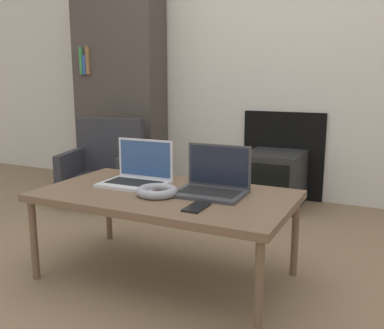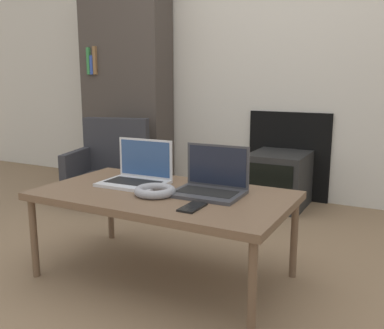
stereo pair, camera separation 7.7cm
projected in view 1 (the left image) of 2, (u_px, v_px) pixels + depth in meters
The scene contains 10 objects.
ground_plane at pixel (150, 290), 2.02m from camera, with size 14.00×14.00×0.00m, color #7A6047.
wall_back at pixel (271, 41), 3.46m from camera, with size 7.00×0.08×2.60m.
table at pixel (165, 199), 2.08m from camera, with size 1.23×0.68×0.44m.
laptop_left at pixel (138, 175), 2.24m from camera, with size 0.34×0.26×0.23m.
laptop_right at pixel (213, 183), 2.06m from camera, with size 0.33×0.26×0.23m.
headphones at pixel (157, 191), 2.02m from camera, with size 0.20×0.20×0.04m.
phone at pixel (197, 207), 1.82m from camera, with size 0.07×0.15×0.01m.
tv at pixel (274, 179), 3.35m from camera, with size 0.42×0.49×0.42m.
armchair at pixel (105, 163), 3.50m from camera, with size 0.69×0.70×0.66m.
bookshelf at pixel (120, 85), 3.94m from camera, with size 0.84×0.32×1.86m.
Camera 1 is at (1.00, -1.59, 0.98)m, focal length 40.00 mm.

